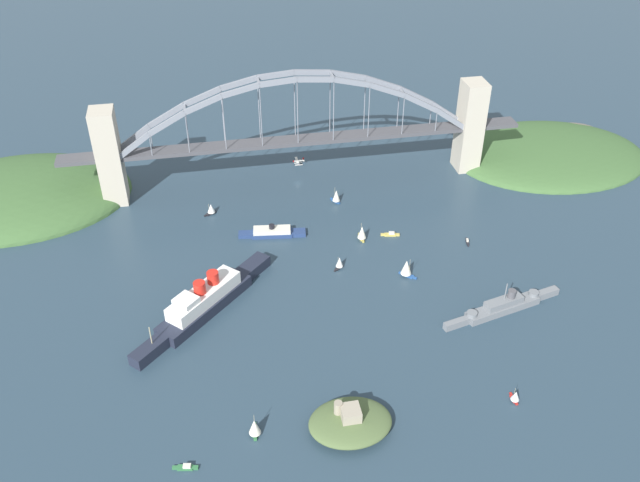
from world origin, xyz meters
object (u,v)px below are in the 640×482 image
at_px(small_boat_1, 255,427).
at_px(naval_cruiser, 504,306).
at_px(small_boat_6, 339,262).
at_px(fort_island_mid_harbor, 350,422).
at_px(small_boat_2, 515,396).
at_px(small_boat_3, 407,268).
at_px(small_boat_0, 467,241).
at_px(seaplane_taxiing_near_bridge, 298,162).
at_px(small_boat_7, 362,233).
at_px(harbor_ferry_steamer, 273,232).
at_px(small_boat_5, 391,234).
at_px(small_boat_4, 211,209).
at_px(ocean_liner, 205,301).
at_px(harbor_arch_bridge, 297,138).
at_px(small_boat_9, 336,196).
at_px(small_boat_8, 186,467).

bearing_deg(small_boat_1, naval_cruiser, -157.76).
bearing_deg(small_boat_6, fort_island_mid_harbor, 80.30).
height_order(small_boat_2, small_boat_3, small_boat_3).
bearing_deg(fort_island_mid_harbor, naval_cruiser, -147.98).
distance_m(fort_island_mid_harbor, small_boat_0, 152.66).
bearing_deg(small_boat_0, small_boat_6, 7.20).
relative_size(seaplane_taxiing_near_bridge, small_boat_6, 1.16).
relative_size(small_boat_0, small_boat_7, 0.79).
height_order(harbor_ferry_steamer, small_boat_7, small_boat_7).
distance_m(small_boat_3, small_boat_5, 38.42).
distance_m(fort_island_mid_harbor, small_boat_4, 183.03).
bearing_deg(small_boat_7, small_boat_2, 105.62).
xyz_separation_m(ocean_liner, naval_cruiser, (-148.09, 28.45, -2.92)).
height_order(harbor_ferry_steamer, small_boat_3, small_boat_3).
relative_size(small_boat_5, small_boat_6, 1.39).
distance_m(harbor_arch_bridge, naval_cruiser, 169.82).
distance_m(harbor_arch_bridge, harbor_ferry_steamer, 69.23).
height_order(ocean_liner, small_boat_9, ocean_liner).
height_order(small_boat_1, small_boat_5, small_boat_1).
bearing_deg(small_boat_5, small_boat_4, -23.00).
relative_size(naval_cruiser, small_boat_0, 8.19).
distance_m(small_boat_4, small_boat_9, 78.43).
height_order(harbor_arch_bridge, small_boat_3, harbor_arch_bridge).
height_order(naval_cruiser, harbor_ferry_steamer, naval_cruiser).
distance_m(naval_cruiser, small_boat_4, 183.83).
bearing_deg(harbor_ferry_steamer, small_boat_7, 164.47).
xyz_separation_m(harbor_ferry_steamer, small_boat_7, (-50.44, 14.02, 2.74)).
bearing_deg(seaplane_taxiing_near_bridge, small_boat_7, 102.87).
bearing_deg(small_boat_4, small_boat_8, 83.67).
relative_size(harbor_arch_bridge, naval_cruiser, 4.33).
bearing_deg(small_boat_3, small_boat_7, -67.23).
height_order(seaplane_taxiing_near_bridge, small_boat_5, seaplane_taxiing_near_bridge).
bearing_deg(small_boat_3, seaplane_taxiing_near_bridge, -74.25).
distance_m(naval_cruiser, small_boat_3, 54.75).
relative_size(naval_cruiser, small_boat_2, 9.74).
distance_m(small_boat_4, small_boat_6, 95.09).
distance_m(small_boat_1, small_boat_5, 159.95).
distance_m(naval_cruiser, small_boat_9, 133.10).
relative_size(seaplane_taxiing_near_bridge, small_boat_8, 0.90).
bearing_deg(harbor_arch_bridge, small_boat_8, 69.57).
xyz_separation_m(naval_cruiser, small_boat_4, (140.34, -118.73, 0.41)).
bearing_deg(ocean_liner, small_boat_2, 146.51).
height_order(naval_cruiser, small_boat_5, naval_cruiser).
relative_size(fort_island_mid_harbor, small_boat_3, 3.09).
height_order(ocean_liner, small_boat_1, ocean_liner).
relative_size(small_boat_6, small_boat_9, 0.81).
xyz_separation_m(small_boat_6, small_boat_7, (-18.46, -24.17, 1.16)).
bearing_deg(harbor_arch_bridge, harbor_ferry_steamer, 67.06).
distance_m(small_boat_0, small_boat_5, 44.51).
xyz_separation_m(seaplane_taxiing_near_bridge, small_boat_1, (54.40, 224.66, 2.47)).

